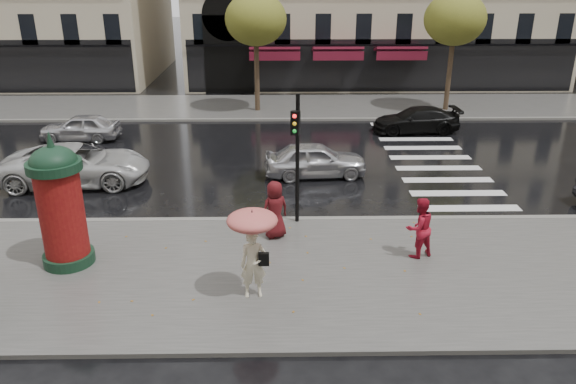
{
  "coord_description": "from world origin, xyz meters",
  "views": [
    {
      "loc": [
        -0.74,
        -14.09,
        8.09
      ],
      "look_at": [
        -0.49,
        1.5,
        1.69
      ],
      "focal_mm": 35.0,
      "sensor_mm": 36.0,
      "label": 1
    }
  ],
  "objects_px": {
    "woman_umbrella": "(253,240)",
    "traffic_light": "(297,147)",
    "car_silver": "(315,160)",
    "car_white": "(76,165)",
    "man_burgundy": "(275,210)",
    "car_black": "(416,120)",
    "morris_column": "(60,202)",
    "car_far_silver": "(80,127)",
    "woman_red": "(419,228)"
  },
  "relations": [
    {
      "from": "morris_column",
      "to": "car_black",
      "type": "height_order",
      "value": "morris_column"
    },
    {
      "from": "traffic_light",
      "to": "car_silver",
      "type": "distance_m",
      "value": 5.14
    },
    {
      "from": "woman_umbrella",
      "to": "traffic_light",
      "type": "distance_m",
      "value": 4.67
    },
    {
      "from": "morris_column",
      "to": "car_silver",
      "type": "relative_size",
      "value": 0.95
    },
    {
      "from": "woman_umbrella",
      "to": "morris_column",
      "type": "xyz_separation_m",
      "value": [
        -5.36,
        1.81,
        0.27
      ]
    },
    {
      "from": "car_silver",
      "to": "woman_red",
      "type": "bearing_deg",
      "value": -164.55
    },
    {
      "from": "man_burgundy",
      "to": "morris_column",
      "type": "bearing_deg",
      "value": -14.12
    },
    {
      "from": "woman_red",
      "to": "man_burgundy",
      "type": "relative_size",
      "value": 0.99
    },
    {
      "from": "traffic_light",
      "to": "car_far_silver",
      "type": "bearing_deg",
      "value": 136.3
    },
    {
      "from": "woman_umbrella",
      "to": "car_black",
      "type": "bearing_deg",
      "value": 63.49
    },
    {
      "from": "car_silver",
      "to": "car_white",
      "type": "relative_size",
      "value": 0.74
    },
    {
      "from": "morris_column",
      "to": "car_black",
      "type": "distance_m",
      "value": 18.86
    },
    {
      "from": "morris_column",
      "to": "car_silver",
      "type": "xyz_separation_m",
      "value": [
        7.49,
        7.23,
        -1.3
      ]
    },
    {
      "from": "man_burgundy",
      "to": "car_far_silver",
      "type": "relative_size",
      "value": 0.48
    },
    {
      "from": "man_burgundy",
      "to": "car_silver",
      "type": "xyz_separation_m",
      "value": [
        1.6,
        5.68,
        -0.34
      ]
    },
    {
      "from": "car_black",
      "to": "woman_red",
      "type": "bearing_deg",
      "value": -15.24
    },
    {
      "from": "car_black",
      "to": "car_far_silver",
      "type": "relative_size",
      "value": 1.15
    },
    {
      "from": "man_burgundy",
      "to": "car_black",
      "type": "relative_size",
      "value": 0.42
    },
    {
      "from": "morris_column",
      "to": "traffic_light",
      "type": "distance_m",
      "value": 7.11
    },
    {
      "from": "woman_red",
      "to": "morris_column",
      "type": "bearing_deg",
      "value": -22.46
    },
    {
      "from": "woman_umbrella",
      "to": "morris_column",
      "type": "bearing_deg",
      "value": 161.34
    },
    {
      "from": "car_silver",
      "to": "car_black",
      "type": "height_order",
      "value": "car_silver"
    },
    {
      "from": "woman_red",
      "to": "car_black",
      "type": "xyz_separation_m",
      "value": [
        2.99,
        13.35,
        -0.4
      ]
    },
    {
      "from": "traffic_light",
      "to": "car_white",
      "type": "height_order",
      "value": "traffic_light"
    },
    {
      "from": "car_silver",
      "to": "car_white",
      "type": "height_order",
      "value": "car_white"
    },
    {
      "from": "traffic_light",
      "to": "morris_column",
      "type": "bearing_deg",
      "value": -158.51
    },
    {
      "from": "traffic_light",
      "to": "car_black",
      "type": "bearing_deg",
      "value": 59.55
    },
    {
      "from": "car_silver",
      "to": "man_burgundy",
      "type": "bearing_deg",
      "value": 159.68
    },
    {
      "from": "traffic_light",
      "to": "car_silver",
      "type": "height_order",
      "value": "traffic_light"
    },
    {
      "from": "car_white",
      "to": "car_far_silver",
      "type": "relative_size",
      "value": 1.47
    },
    {
      "from": "woman_red",
      "to": "car_black",
      "type": "height_order",
      "value": "woman_red"
    },
    {
      "from": "morris_column",
      "to": "car_white",
      "type": "relative_size",
      "value": 0.7
    },
    {
      "from": "car_white",
      "to": "car_black",
      "type": "xyz_separation_m",
      "value": [
        14.93,
        7.0,
        -0.14
      ]
    },
    {
      "from": "traffic_light",
      "to": "car_silver",
      "type": "xyz_separation_m",
      "value": [
        0.91,
        4.64,
        -2.01
      ]
    },
    {
      "from": "car_black",
      "to": "car_far_silver",
      "type": "bearing_deg",
      "value": -88.58
    },
    {
      "from": "woman_umbrella",
      "to": "traffic_light",
      "type": "height_order",
      "value": "traffic_light"
    },
    {
      "from": "car_silver",
      "to": "car_far_silver",
      "type": "bearing_deg",
      "value": 60.62
    },
    {
      "from": "woman_umbrella",
      "to": "car_silver",
      "type": "xyz_separation_m",
      "value": [
        2.13,
        9.04,
        -1.03
      ]
    },
    {
      "from": "man_burgundy",
      "to": "morris_column",
      "type": "height_order",
      "value": "morris_column"
    },
    {
      "from": "man_burgundy",
      "to": "woman_red",
      "type": "bearing_deg",
      "value": 133.44
    },
    {
      "from": "car_white",
      "to": "morris_column",
      "type": "bearing_deg",
      "value": -167.35
    },
    {
      "from": "man_burgundy",
      "to": "car_far_silver",
      "type": "height_order",
      "value": "man_burgundy"
    },
    {
      "from": "traffic_light",
      "to": "car_white",
      "type": "relative_size",
      "value": 0.77
    },
    {
      "from": "woman_red",
      "to": "morris_column",
      "type": "relative_size",
      "value": 0.47
    },
    {
      "from": "woman_umbrella",
      "to": "traffic_light",
      "type": "bearing_deg",
      "value": 74.53
    },
    {
      "from": "man_burgundy",
      "to": "car_white",
      "type": "height_order",
      "value": "man_burgundy"
    },
    {
      "from": "traffic_light",
      "to": "man_burgundy",
      "type": "bearing_deg",
      "value": -123.67
    },
    {
      "from": "man_burgundy",
      "to": "car_white",
      "type": "xyz_separation_m",
      "value": [
        -7.79,
        5.02,
        -0.26
      ]
    },
    {
      "from": "woman_umbrella",
      "to": "car_far_silver",
      "type": "distance_m",
      "value": 16.87
    },
    {
      "from": "man_burgundy",
      "to": "car_black",
      "type": "bearing_deg",
      "value": -149.6
    }
  ]
}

